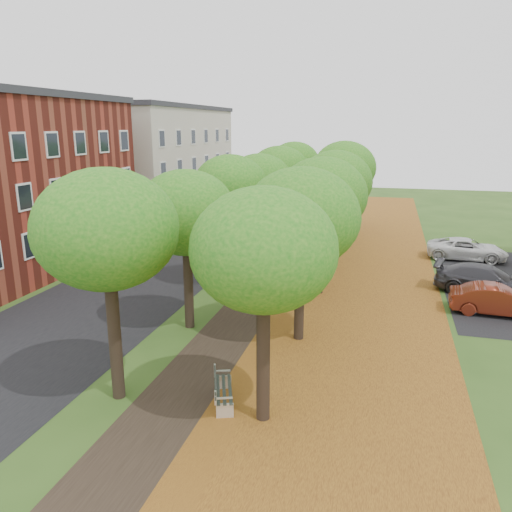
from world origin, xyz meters
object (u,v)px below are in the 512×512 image
Objects in this scene: car_silver at (497,298)px; car_white at (467,249)px; bench at (222,389)px; car_red at (498,300)px; car_grey at (486,280)px.

car_white is (0.00, 9.95, -0.00)m from car_silver.
bench is 14.43m from car_red.
car_silver is (9.86, 10.78, 0.23)m from bench.
car_silver is at bearing -175.39° from car_white.
car_grey is 1.03× the size of car_white.
car_grey is (0.00, 3.07, 0.05)m from car_red.
car_silver reaches higher than car_red.
car_grey is at bearing -175.39° from car_white.
car_silver is 2.82m from car_grey.
car_silver reaches higher than bench.
car_red is 3.07m from car_grey.
bench is 22.96m from car_white.
car_white is at bearing 2.63° from car_silver.
car_red is 0.84× the size of car_white.
car_red is (9.86, 10.54, 0.23)m from bench.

